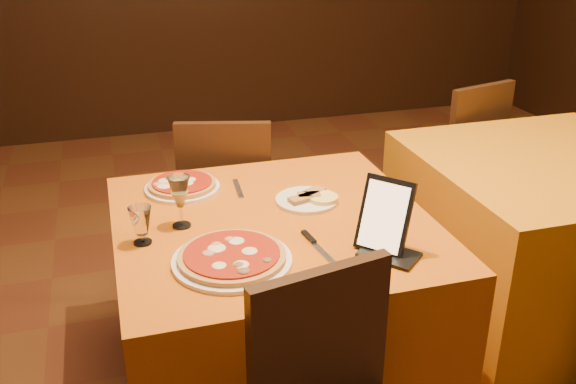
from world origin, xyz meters
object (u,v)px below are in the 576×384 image
object	(u,v)px
pizza_near	(232,258)
main_table	(274,308)
chair_side_far	(450,156)
pizza_far	(182,186)
chair_main_far	(229,200)
tablet	(385,216)
side_table	(539,235)
wine_glass	(180,201)
water_glass	(141,225)

from	to	relation	value
pizza_near	main_table	bearing A→B (deg)	51.44
chair_side_far	pizza_near	size ratio (longest dim) A/B	2.42
pizza_far	pizza_near	bearing A→B (deg)	-83.26
chair_main_far	chair_side_far	distance (m)	1.35
pizza_near	tablet	size ratio (longest dim) A/B	1.54
pizza_near	pizza_far	world-z (taller)	same
side_table	tablet	xyz separation A→B (m)	(-1.05, -0.53, 0.49)
tablet	pizza_far	bearing A→B (deg)	179.05
main_table	wine_glass	world-z (taller)	wine_glass
water_glass	tablet	xyz separation A→B (m)	(0.74, -0.26, 0.06)
side_table	pizza_near	distance (m)	1.65
main_table	tablet	bearing A→B (deg)	-46.64
pizza_far	water_glass	xyz separation A→B (m)	(-0.18, -0.40, 0.05)
tablet	side_table	bearing A→B (deg)	75.45
chair_main_far	wine_glass	xyz separation A→B (m)	(-0.31, -0.79, 0.39)
side_table	pizza_near	xyz separation A→B (m)	(-1.53, -0.47, 0.39)
pizza_near	wine_glass	xyz separation A→B (m)	(-0.12, 0.29, 0.08)
wine_glass	pizza_near	bearing A→B (deg)	-68.25
pizza_near	pizza_far	xyz separation A→B (m)	(-0.07, 0.60, 0.00)
side_table	main_table	bearing A→B (deg)	-170.44
chair_main_far	pizza_far	xyz separation A→B (m)	(-0.27, -0.48, 0.31)
chair_main_far	chair_side_far	xyz separation A→B (m)	(1.33, 0.23, 0.00)
chair_main_far	water_glass	world-z (taller)	chair_main_far
chair_side_far	pizza_near	xyz separation A→B (m)	(-1.53, -1.31, 0.31)
pizza_far	wine_glass	world-z (taller)	wine_glass
main_table	pizza_far	world-z (taller)	pizza_far
tablet	water_glass	bearing A→B (deg)	-150.52
main_table	pizza_near	size ratio (longest dim) A/B	2.93
side_table	water_glass	xyz separation A→B (m)	(-1.79, -0.27, 0.44)
chair_side_far	main_table	bearing A→B (deg)	23.68
main_table	tablet	distance (m)	0.65
main_table	pizza_near	distance (m)	0.50
wine_glass	pizza_far	bearing A→B (deg)	81.81
pizza_far	wine_glass	size ratio (longest dim) A/B	1.53
chair_side_far	tablet	bearing A→B (deg)	37.61
pizza_far	wine_glass	xyz separation A→B (m)	(-0.04, -0.31, 0.08)
main_table	side_table	size ratio (longest dim) A/B	1.00
main_table	chair_main_far	world-z (taller)	chair_main_far
chair_side_far	side_table	bearing A→B (deg)	75.08
chair_side_far	water_glass	bearing A→B (deg)	16.85
chair_main_far	pizza_near	bearing A→B (deg)	94.44
side_table	chair_side_far	xyz separation A→B (m)	(0.00, 0.84, 0.08)
pizza_near	side_table	bearing A→B (deg)	17.20
chair_side_far	water_glass	distance (m)	2.13
pizza_far	water_glass	distance (m)	0.44
chair_side_far	pizza_far	bearing A→B (deg)	9.00
wine_glass	tablet	world-z (taller)	tablet
side_table	water_glass	bearing A→B (deg)	-171.47
chair_main_far	pizza_far	distance (m)	0.63
side_table	water_glass	distance (m)	1.86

